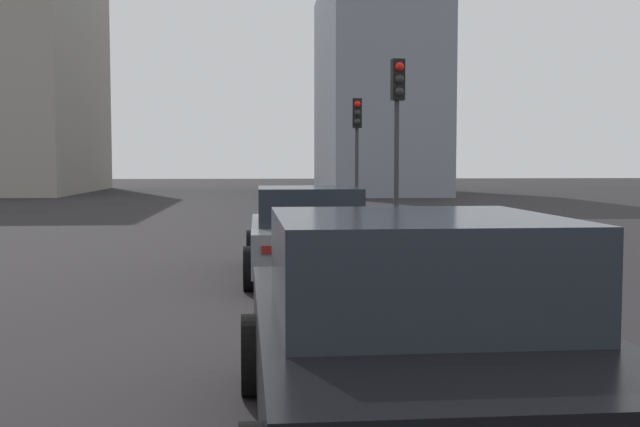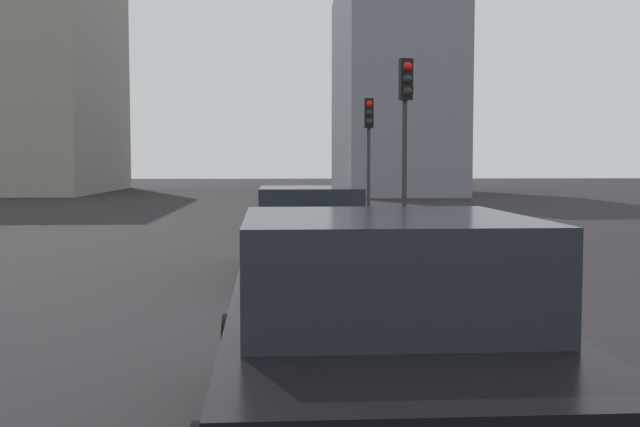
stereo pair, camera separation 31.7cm
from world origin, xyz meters
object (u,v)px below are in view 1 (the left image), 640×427
(traffic_light_near_left, at_px, (357,133))
(traffic_light_near_right, at_px, (398,112))
(car_grey_lead, at_px, (308,233))
(car_black_second, at_px, (409,339))

(traffic_light_near_left, xyz_separation_m, traffic_light_near_right, (-6.74, -0.03, 0.22))
(car_grey_lead, distance_m, traffic_light_near_left, 11.94)
(car_black_second, bearing_deg, traffic_light_near_right, -10.88)
(car_grey_lead, bearing_deg, car_black_second, -178.63)
(car_black_second, xyz_separation_m, traffic_light_near_left, (19.05, -2.12, 1.99))
(car_grey_lead, bearing_deg, traffic_light_near_right, -25.46)
(traffic_light_near_left, bearing_deg, car_grey_lead, -8.08)
(car_black_second, relative_size, traffic_light_near_right, 1.02)
(car_black_second, bearing_deg, car_grey_lead, 0.21)
(car_grey_lead, height_order, car_black_second, car_black_second)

